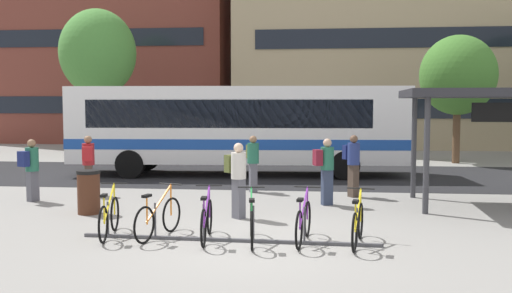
# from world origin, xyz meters

# --- Properties ---
(ground) EXTENTS (200.00, 200.00, 0.00)m
(ground) POSITION_xyz_m (0.00, 0.00, 0.00)
(ground) COLOR gray
(bus_lane_asphalt) EXTENTS (80.00, 7.20, 0.01)m
(bus_lane_asphalt) POSITION_xyz_m (0.00, 9.93, 0.00)
(bus_lane_asphalt) COLOR #232326
(bus_lane_asphalt) RESTS_ON ground
(city_bus) EXTENTS (12.15, 3.27, 3.20)m
(city_bus) POSITION_xyz_m (-1.48, 9.94, 1.78)
(city_bus) COLOR white
(city_bus) RESTS_ON ground
(bike_rack) EXTENTS (5.70, 0.30, 0.70)m
(bike_rack) POSITION_xyz_m (-0.42, 0.13, 0.09)
(bike_rack) COLOR #47474C
(bike_rack) RESTS_ON ground
(parked_bicycle_yellow_0) EXTENTS (0.52, 1.71, 0.99)m
(parked_bicycle_yellow_0) POSITION_xyz_m (-2.78, 0.26, 0.38)
(parked_bicycle_yellow_0) COLOR black
(parked_bicycle_yellow_0) RESTS_ON ground
(parked_bicycle_orange_1) EXTENTS (0.62, 1.68, 0.99)m
(parked_bicycle_orange_1) POSITION_xyz_m (-1.81, 0.30, 0.38)
(parked_bicycle_orange_1) COLOR black
(parked_bicycle_orange_1) RESTS_ON ground
(parked_bicycle_purple_2) EXTENTS (0.52, 1.72, 0.99)m
(parked_bicycle_purple_2) POSITION_xyz_m (-0.84, 0.17, 0.38)
(parked_bicycle_purple_2) COLOR black
(parked_bicycle_purple_2) RESTS_ON ground
(parked_bicycle_green_3) EXTENTS (0.52, 1.72, 0.99)m
(parked_bicycle_green_3) POSITION_xyz_m (0.03, 0.04, 0.38)
(parked_bicycle_green_3) COLOR black
(parked_bicycle_green_3) RESTS_ON ground
(parked_bicycle_purple_4) EXTENTS (0.52, 1.71, 0.99)m
(parked_bicycle_purple_4) POSITION_xyz_m (0.99, 0.18, 0.38)
(parked_bicycle_purple_4) COLOR black
(parked_bicycle_purple_4) RESTS_ON ground
(parked_bicycle_yellow_5) EXTENTS (0.52, 1.70, 0.99)m
(parked_bicycle_yellow_5) POSITION_xyz_m (1.98, 0.09, 0.38)
(parked_bicycle_yellow_5) COLOR black
(parked_bicycle_yellow_5) RESTS_ON ground
(commuter_olive_pack_0) EXTENTS (0.47, 0.59, 1.66)m
(commuter_olive_pack_0) POSITION_xyz_m (-0.61, 6.06, 0.96)
(commuter_olive_pack_0) COLOR #565660
(commuter_olive_pack_0) RESTS_ON ground
(commuter_maroon_pack_1) EXTENTS (0.60, 0.47, 1.71)m
(commuter_maroon_pack_1) POSITION_xyz_m (1.48, 4.15, 0.99)
(commuter_maroon_pack_1) COLOR #2D3851
(commuter_maroon_pack_1) RESTS_ON ground
(commuter_red_pack_2) EXTENTS (0.46, 0.59, 1.69)m
(commuter_red_pack_2) POSITION_xyz_m (-5.21, 5.06, 0.97)
(commuter_red_pack_2) COLOR #47382D
(commuter_red_pack_2) RESTS_ON ground
(commuter_navy_pack_3) EXTENTS (0.54, 0.60, 1.73)m
(commuter_navy_pack_3) POSITION_xyz_m (2.25, 5.50, 1.00)
(commuter_navy_pack_3) COLOR #47382D
(commuter_navy_pack_3) RESTS_ON ground
(commuter_olive_pack_4) EXTENTS (0.59, 0.58, 1.71)m
(commuter_olive_pack_4) POSITION_xyz_m (-0.54, 2.28, 0.99)
(commuter_olive_pack_4) COLOR #565660
(commuter_olive_pack_4) RESTS_ON ground
(commuter_navy_pack_5) EXTENTS (0.50, 0.60, 1.66)m
(commuter_navy_pack_5) POSITION_xyz_m (-6.28, 3.86, 0.95)
(commuter_navy_pack_5) COLOR #565660
(commuter_navy_pack_5) RESTS_ON ground
(trash_bin) EXTENTS (0.55, 0.55, 1.03)m
(trash_bin) POSITION_xyz_m (-4.10, 2.42, 0.52)
(trash_bin) COLOR #4C2819
(trash_bin) RESTS_ON ground
(street_tree_0) EXTENTS (3.99, 3.99, 7.59)m
(street_tree_0) POSITION_xyz_m (-10.24, 18.49, 5.30)
(street_tree_0) COLOR brown
(street_tree_0) RESTS_ON ground
(street_tree_2) EXTENTS (3.26, 3.26, 5.57)m
(street_tree_2) POSITION_xyz_m (7.37, 14.96, 3.83)
(street_tree_2) COLOR brown
(street_tree_2) RESTS_ON ground
(building_left_wing) EXTENTS (16.75, 12.83, 16.96)m
(building_left_wing) POSITION_xyz_m (-13.06, 30.57, 8.48)
(building_left_wing) COLOR brown
(building_left_wing) RESTS_ON ground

